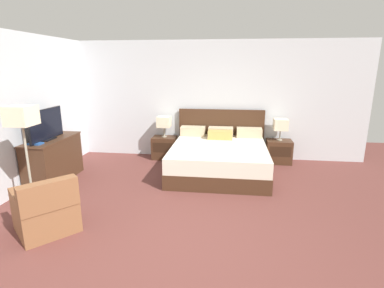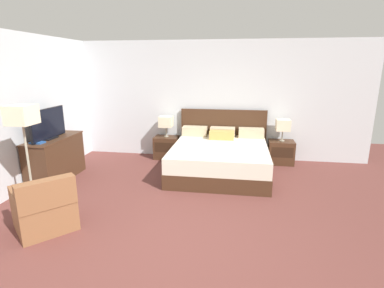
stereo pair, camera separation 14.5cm
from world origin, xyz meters
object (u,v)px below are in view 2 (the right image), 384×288
object	(u,v)px
book_red_cover	(37,142)
nightstand_right	(281,152)
tv	(48,124)
floor_lamp	(23,123)
table_lamp_right	(283,125)
armchair_by_window	(45,209)
bed	(220,157)
dresser	(56,158)
table_lamp_left	(166,122)
nightstand_left	(167,147)

from	to	relation	value
book_red_cover	nightstand_right	bearing A→B (deg)	25.45
tv	floor_lamp	bearing A→B (deg)	-69.72
table_lamp_right	armchair_by_window	xyz separation A→B (m)	(-3.41, -3.32, -0.58)
armchair_by_window	bed	bearing A→B (deg)	50.44
book_red_cover	dresser	bearing A→B (deg)	88.23
nightstand_right	table_lamp_left	world-z (taller)	table_lamp_left
nightstand_right	book_red_cover	size ratio (longest dim) A/B	2.40
nightstand_left	floor_lamp	size ratio (longest dim) A/B	0.34
bed	armchair_by_window	size ratio (longest dim) A/B	2.15
nightstand_right	dresser	size ratio (longest dim) A/B	0.43
nightstand_left	table_lamp_left	world-z (taller)	table_lamp_left
table_lamp_right	book_red_cover	bearing A→B (deg)	-154.54
table_lamp_right	floor_lamp	world-z (taller)	floor_lamp
bed	nightstand_right	xyz separation A→B (m)	(1.29, 0.75, -0.06)
bed	table_lamp_left	size ratio (longest dim) A/B	4.41
nightstand_left	table_lamp_left	xyz separation A→B (m)	(0.00, 0.00, 0.60)
dresser	book_red_cover	distance (m)	0.59
bed	nightstand_left	bearing A→B (deg)	149.69
book_red_cover	bed	bearing A→B (deg)	23.26
nightstand_left	tv	size ratio (longest dim) A/B	0.57
nightstand_left	armchair_by_window	bearing A→B (deg)	-104.00
bed	nightstand_left	world-z (taller)	bed
table_lamp_left	floor_lamp	xyz separation A→B (m)	(-1.31, -2.90, 0.47)
nightstand_left	table_lamp_left	distance (m)	0.60
bed	table_lamp_right	xyz separation A→B (m)	(1.29, 0.76, 0.55)
table_lamp_left	floor_lamp	world-z (taller)	floor_lamp
bed	armchair_by_window	distance (m)	3.32
table_lamp_left	tv	xyz separation A→B (m)	(-1.74, -1.73, 0.22)
table_lamp_left	tv	bearing A→B (deg)	-135.08
dresser	floor_lamp	size ratio (longest dim) A/B	0.81
tv	armchair_by_window	size ratio (longest dim) A/B	0.98
nightstand_left	dresser	distance (m)	2.39
table_lamp_left	armchair_by_window	xyz separation A→B (m)	(-0.83, -3.32, -0.58)
bed	nightstand_right	distance (m)	1.50
dresser	floor_lamp	bearing A→B (deg)	-71.07
dresser	tv	xyz separation A→B (m)	(0.00, -0.10, 0.66)
nightstand_right	floor_lamp	world-z (taller)	floor_lamp
tv	armchair_by_window	xyz separation A→B (m)	(0.91, -1.59, -0.80)
table_lamp_left	table_lamp_right	xyz separation A→B (m)	(2.58, 0.00, 0.00)
bed	table_lamp_left	distance (m)	1.59
table_lamp_left	bed	bearing A→B (deg)	-30.36
table_lamp_right	tv	world-z (taller)	tv
dresser	armchair_by_window	size ratio (longest dim) A/B	1.32
nightstand_left	book_red_cover	bearing A→B (deg)	-130.37
bed	nightstand_left	size ratio (longest dim) A/B	3.84
nightstand_right	floor_lamp	bearing A→B (deg)	-143.30
table_lamp_right	tv	xyz separation A→B (m)	(-4.32, -1.73, 0.22)
bed	book_red_cover	world-z (taller)	bed
book_red_cover	armchair_by_window	xyz separation A→B (m)	(0.93, -1.25, -0.54)
dresser	book_red_cover	world-z (taller)	book_red_cover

